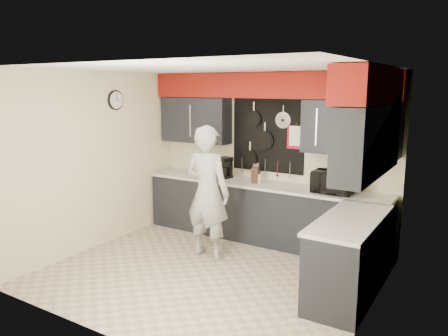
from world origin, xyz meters
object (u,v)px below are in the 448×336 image
Objects in this scene: knife_block at (256,175)px; coffee_maker at (225,167)px; microwave at (333,182)px; utensil_crock at (257,178)px; person at (207,192)px.

knife_block is 0.70× the size of coffee_maker.
microwave is 1.81m from coffee_maker.
knife_block is 1.69× the size of utensil_crock.
coffee_maker is 0.18× the size of person.
person is (-1.46, -0.95, -0.13)m from microwave.
utensil_crock is at bearing -105.58° from person.
utensil_crock is at bearing 2.77° from coffee_maker.
microwave is 1.19m from utensil_crock.
coffee_maker reaches higher than microwave.
knife_block is (-1.21, 0.00, -0.03)m from microwave.
knife_block is 0.61m from coffee_maker.
coffee_maker reaches higher than utensil_crock.
person is (0.35, -1.04, -0.16)m from coffee_maker.
person reaches higher than coffee_maker.
microwave reaches higher than utensil_crock.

